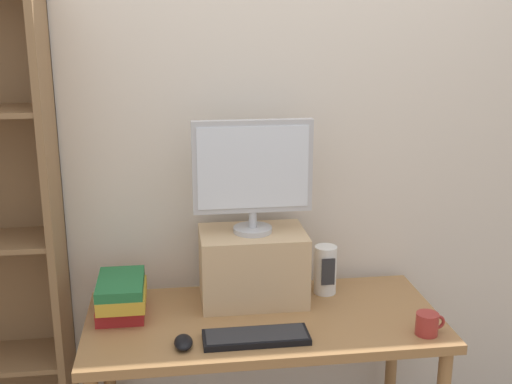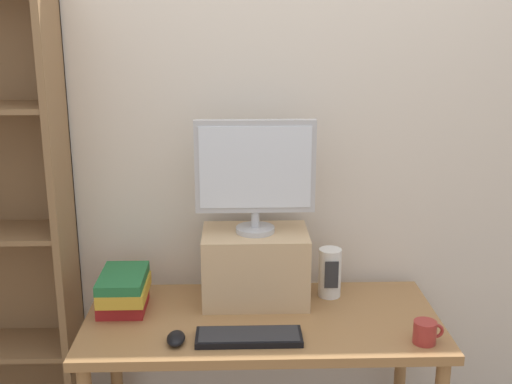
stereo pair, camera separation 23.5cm
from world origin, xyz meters
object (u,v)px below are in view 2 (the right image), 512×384
Objects in this scene: computer_monitor at (255,171)px; desk_speaker at (330,273)px; desk at (262,337)px; riser_box at (255,266)px; book_stack at (123,291)px; coffee_mug at (425,332)px; computer_mouse at (176,338)px; keyboard at (249,337)px.

computer_monitor is 0.52m from desk_speaker.
desk is 3.23× the size of riser_box.
riser_box is 2.06× the size of desk_speaker.
computer_monitor is 0.68m from book_stack.
desk_speaker reaches higher than coffee_mug.
riser_box is 3.97× the size of computer_mouse.
book_stack reaches higher than desk.
computer_monitor is 1.73× the size of book_stack.
desk_speaker is (0.30, 0.02, -0.43)m from computer_monitor.
keyboard is 0.25m from computer_mouse.
computer_monitor is 2.29× the size of desk_speaker.
computer_monitor is 0.68m from computer_mouse.
desk is 5.03× the size of book_stack.
desk is at bearing -146.90° from desk_speaker.
computer_monitor is 0.84m from coffee_mug.
book_stack is (-0.22, 0.27, 0.06)m from computer_mouse.
desk_speaker reaches higher than book_stack.
desk is at bearing -82.52° from computer_monitor.
keyboard is (-0.03, -0.34, -0.13)m from riser_box.
desk is 6.67× the size of desk_speaker.
book_stack is 2.46× the size of coffee_mug.
coffee_mug is at bearing -20.96° from desk.
desk is 0.63m from computer_monitor.
book_stack is at bearing 171.07° from desk.
riser_box is 0.70m from coffee_mug.
computer_monitor reaches higher than desk.
book_stack is 1.13m from coffee_mug.
computer_monitor reaches higher than book_stack.
computer_mouse is (-0.29, -0.35, -0.12)m from riser_box.
book_stack is (-0.51, -0.08, -0.45)m from computer_monitor.
keyboard is 3.59× the size of computer_mouse.
riser_box is 1.56× the size of book_stack.
desk is at bearing -82.59° from riser_box.
riser_box is at bearing 97.41° from desk.
coffee_mug is (0.58, -0.37, -0.10)m from riser_box.
computer_mouse reaches higher than keyboard.
keyboard is 0.55m from book_stack.
desk_speaker is at bearing 125.05° from coffee_mug.
computer_mouse is (-0.25, -0.01, 0.01)m from keyboard.
desk is 12.82× the size of computer_mouse.
coffee_mug reaches higher than keyboard.
desk is 0.28m from riser_box.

